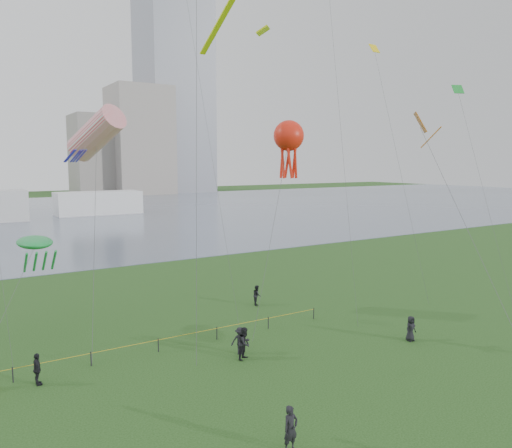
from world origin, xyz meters
TOP-DOWN VIEW (x-y plane):
  - ground_plane at (0.00, 0.00)m, footprint 400.00×400.00m
  - lake at (0.00, 100.00)m, footprint 400.00×120.00m
  - tower at (62.00, 168.00)m, footprint 24.00×24.00m
  - building_mid at (46.00, 162.00)m, footprint 20.00×20.00m
  - building_low at (32.00, 168.00)m, footprint 16.00×18.00m
  - pavilion_right at (14.00, 98.00)m, footprint 18.00×7.00m
  - fence at (-10.44, 14.28)m, footprint 24.07×0.07m
  - spectator_a at (-0.42, 10.55)m, footprint 1.16×1.08m
  - spectator_b at (-0.28, 11.35)m, footprint 1.23×1.04m
  - spectator_c at (-11.26, 13.27)m, footprint 0.44×1.00m
  - spectator_d at (10.16, 7.45)m, footprint 0.82×0.55m
  - spectator_f at (-3.68, 1.53)m, footprint 0.72×0.50m
  - spectator_g at (6.08, 19.57)m, footprint 0.91×0.98m
  - kite_windsock at (-5.30, 22.90)m, footprint 4.91×11.12m
  - kite_creature at (-9.95, 21.28)m, footprint 5.72×10.01m
  - kite_octopus at (5.50, 14.56)m, footprint 5.12×2.88m
  - kite_delta at (11.89, 8.35)m, footprint 8.46×15.23m
  - small_kites at (0.73, 19.14)m, footprint 40.51×11.26m

SIDE VIEW (x-z plane):
  - ground_plane at x=0.00m, z-range 0.00..0.00m
  - lake at x=0.00m, z-range -0.02..0.06m
  - fence at x=-10.44m, z-range 0.03..1.08m
  - spectator_g at x=6.08m, z-range 0.00..1.63m
  - spectator_d at x=10.16m, z-range 0.00..1.63m
  - spectator_b at x=-0.28m, z-range 0.00..1.65m
  - spectator_c at x=-11.26m, z-range 0.00..1.69m
  - spectator_f at x=-3.68m, z-range 0.00..1.88m
  - spectator_a at x=-0.42m, z-range 0.00..1.91m
  - pavilion_right at x=14.00m, z-range 0.00..5.00m
  - kite_creature at x=-9.95m, z-range 2.90..9.56m
  - kite_octopus at x=5.50m, z-range 6.01..20.31m
  - kite_delta at x=11.89m, z-range 5.96..20.68m
  - kite_windsock at x=-5.30m, z-range 5.72..21.19m
  - building_low at x=32.00m, z-range 0.00..28.00m
  - building_mid at x=46.00m, z-range 0.00..38.00m
  - small_kites at x=0.73m, z-range 16.33..27.01m
  - tower at x=62.00m, z-range 0.00..120.00m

